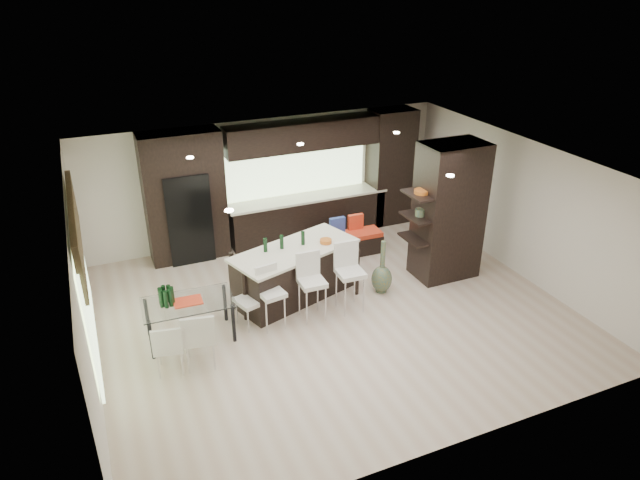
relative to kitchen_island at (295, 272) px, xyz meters
name	(u,v)px	position (x,y,z in m)	size (l,w,h in m)	color
ground	(333,311)	(0.43, -0.77, -0.49)	(8.00, 8.00, 0.00)	#C1A893
back_wall	(268,179)	(0.43, 2.73, 0.86)	(8.00, 0.02, 2.70)	beige
left_wall	(82,292)	(-3.57, -0.77, 0.86)	(0.02, 7.00, 2.70)	beige
right_wall	(521,208)	(4.43, -0.77, 0.86)	(0.02, 7.00, 2.70)	beige
ceiling	(335,168)	(0.43, -0.77, 2.21)	(8.00, 7.00, 0.02)	white
window_left	(85,285)	(-3.53, -0.57, 0.86)	(0.04, 3.20, 1.90)	#B2D199
window_back	(294,168)	(1.03, 2.69, 1.06)	(3.40, 0.04, 1.20)	#B2D199
stone_accent	(75,229)	(-3.50, -0.57, 1.76)	(0.08, 3.00, 0.80)	brown
ceiling_spots	(328,164)	(0.43, -0.52, 2.19)	(4.00, 3.00, 0.02)	white
back_cabinetry	(295,181)	(0.93, 2.40, 0.86)	(6.80, 0.68, 2.70)	black
refrigerator	(187,216)	(-1.47, 2.35, 0.46)	(0.90, 0.68, 1.90)	black
partition_column	(449,211)	(3.03, -0.37, 0.86)	(1.20, 0.80, 2.70)	black
kitchen_island	(295,272)	(0.00, 0.00, 0.00)	(2.35, 1.01, 0.98)	black
stool_left	(272,304)	(-0.72, -0.80, -0.04)	(0.40, 0.40, 0.90)	silver
stool_mid	(312,294)	(0.00, -0.82, 0.00)	(0.43, 0.43, 0.98)	silver
stool_right	(350,284)	(0.72, -0.83, 0.02)	(0.45, 0.45, 1.03)	silver
bench	(353,243)	(1.75, 1.14, -0.25)	(1.25, 0.48, 0.48)	black
floor_vase	(382,267)	(1.55, -0.51, 0.04)	(0.39, 0.39, 1.06)	#49593F
dining_table	(190,320)	(-2.08, -0.59, -0.14)	(1.46, 0.82, 0.70)	white
chair_near	(199,339)	(-2.08, -1.33, -0.03)	(0.50, 0.50, 0.92)	silver
chair_far	(169,348)	(-2.53, -1.30, -0.09)	(0.44, 0.44, 0.81)	silver
chair_end	(250,304)	(-1.04, -0.59, -0.08)	(0.45, 0.45, 0.82)	silver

